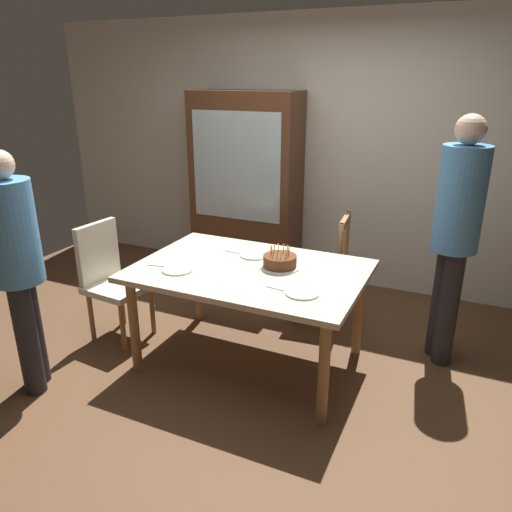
{
  "coord_description": "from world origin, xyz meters",
  "views": [
    {
      "loc": [
        1.37,
        -2.89,
        2.04
      ],
      "look_at": [
        0.05,
        0.0,
        0.86
      ],
      "focal_mm": 34.21,
      "sensor_mm": 36.0,
      "label": 1
    }
  ],
  "objects_px": {
    "dining_table": "(250,279)",
    "chair_upholstered": "(110,275)",
    "china_cabinet": "(246,187)",
    "plate_far_side": "(254,255)",
    "plate_near_guest": "(302,293)",
    "person_celebrant": "(16,261)",
    "plate_near_celebrant": "(177,270)",
    "person_guest": "(456,228)",
    "birthday_cake": "(280,262)",
    "chair_spindle_back": "(322,271)"
  },
  "relations": [
    {
      "from": "plate_near_guest",
      "to": "chair_spindle_back",
      "type": "relative_size",
      "value": 0.23
    },
    {
      "from": "dining_table",
      "to": "person_guest",
      "type": "bearing_deg",
      "value": 26.69
    },
    {
      "from": "birthday_cake",
      "to": "person_guest",
      "type": "relative_size",
      "value": 0.16
    },
    {
      "from": "person_celebrant",
      "to": "chair_spindle_back",
      "type": "bearing_deg",
      "value": 49.93
    },
    {
      "from": "dining_table",
      "to": "birthday_cake",
      "type": "bearing_deg",
      "value": 26.67
    },
    {
      "from": "birthday_cake",
      "to": "person_celebrant",
      "type": "relative_size",
      "value": 0.17
    },
    {
      "from": "dining_table",
      "to": "china_cabinet",
      "type": "distance_m",
      "value": 1.76
    },
    {
      "from": "plate_far_side",
      "to": "china_cabinet",
      "type": "xyz_separation_m",
      "value": [
        -0.7,
        1.31,
        0.19
      ]
    },
    {
      "from": "plate_far_side",
      "to": "dining_table",
      "type": "bearing_deg",
      "value": -71.95
    },
    {
      "from": "china_cabinet",
      "to": "plate_near_guest",
      "type": "bearing_deg",
      "value": -55.11
    },
    {
      "from": "birthday_cake",
      "to": "china_cabinet",
      "type": "distance_m",
      "value": 1.76
    },
    {
      "from": "dining_table",
      "to": "plate_near_guest",
      "type": "height_order",
      "value": "plate_near_guest"
    },
    {
      "from": "chair_spindle_back",
      "to": "china_cabinet",
      "type": "xyz_separation_m",
      "value": [
        -1.05,
        0.69,
        0.49
      ]
    },
    {
      "from": "dining_table",
      "to": "chair_spindle_back",
      "type": "xyz_separation_m",
      "value": [
        0.27,
        0.87,
        -0.21
      ]
    },
    {
      "from": "chair_spindle_back",
      "to": "person_guest",
      "type": "height_order",
      "value": "person_guest"
    },
    {
      "from": "plate_far_side",
      "to": "plate_near_guest",
      "type": "bearing_deg",
      "value": -41.24
    },
    {
      "from": "plate_far_side",
      "to": "person_guest",
      "type": "height_order",
      "value": "person_guest"
    },
    {
      "from": "person_celebrant",
      "to": "dining_table",
      "type": "bearing_deg",
      "value": 36.52
    },
    {
      "from": "chair_upholstered",
      "to": "plate_near_guest",
      "type": "bearing_deg",
      "value": -5.08
    },
    {
      "from": "china_cabinet",
      "to": "person_celebrant",
      "type": "bearing_deg",
      "value": -100.06
    },
    {
      "from": "dining_table",
      "to": "chair_upholstered",
      "type": "relative_size",
      "value": 1.69
    },
    {
      "from": "plate_near_celebrant",
      "to": "chair_spindle_back",
      "type": "relative_size",
      "value": 0.23
    },
    {
      "from": "chair_spindle_back",
      "to": "chair_upholstered",
      "type": "relative_size",
      "value": 1.0
    },
    {
      "from": "plate_near_celebrant",
      "to": "person_celebrant",
      "type": "height_order",
      "value": "person_celebrant"
    },
    {
      "from": "dining_table",
      "to": "chair_spindle_back",
      "type": "bearing_deg",
      "value": 72.48
    },
    {
      "from": "dining_table",
      "to": "birthday_cake",
      "type": "xyz_separation_m",
      "value": [
        0.19,
        0.1,
        0.13
      ]
    },
    {
      "from": "plate_near_guest",
      "to": "person_celebrant",
      "type": "relative_size",
      "value": 0.13
    },
    {
      "from": "plate_near_guest",
      "to": "chair_spindle_back",
      "type": "bearing_deg",
      "value": 100.48
    },
    {
      "from": "dining_table",
      "to": "person_celebrant",
      "type": "bearing_deg",
      "value": -143.48
    },
    {
      "from": "plate_near_celebrant",
      "to": "person_celebrant",
      "type": "xyz_separation_m",
      "value": [
        -0.77,
        -0.65,
        0.17
      ]
    },
    {
      "from": "birthday_cake",
      "to": "dining_table",
      "type": "bearing_deg",
      "value": -153.33
    },
    {
      "from": "chair_spindle_back",
      "to": "chair_upholstered",
      "type": "distance_m",
      "value": 1.76
    },
    {
      "from": "person_celebrant",
      "to": "person_guest",
      "type": "distance_m",
      "value": 2.94
    },
    {
      "from": "plate_near_guest",
      "to": "china_cabinet",
      "type": "height_order",
      "value": "china_cabinet"
    },
    {
      "from": "plate_near_celebrant",
      "to": "plate_far_side",
      "type": "distance_m",
      "value": 0.61
    },
    {
      "from": "plate_near_guest",
      "to": "china_cabinet",
      "type": "relative_size",
      "value": 0.12
    },
    {
      "from": "birthday_cake",
      "to": "plate_near_celebrant",
      "type": "height_order",
      "value": "birthday_cake"
    },
    {
      "from": "plate_near_guest",
      "to": "chair_upholstered",
      "type": "xyz_separation_m",
      "value": [
        -1.67,
        0.15,
        -0.23
      ]
    },
    {
      "from": "chair_upholstered",
      "to": "china_cabinet",
      "type": "bearing_deg",
      "value": 75.96
    },
    {
      "from": "plate_near_guest",
      "to": "plate_far_side",
      "type": "bearing_deg",
      "value": 138.76
    },
    {
      "from": "plate_near_guest",
      "to": "person_guest",
      "type": "bearing_deg",
      "value": 47.93
    },
    {
      "from": "plate_near_celebrant",
      "to": "dining_table",
      "type": "bearing_deg",
      "value": 29.16
    },
    {
      "from": "person_guest",
      "to": "chair_spindle_back",
      "type": "bearing_deg",
      "value": 167.58
    },
    {
      "from": "birthday_cake",
      "to": "plate_near_guest",
      "type": "bearing_deg",
      "value": -49.73
    },
    {
      "from": "plate_near_celebrant",
      "to": "chair_spindle_back",
      "type": "distance_m",
      "value": 1.36
    },
    {
      "from": "person_guest",
      "to": "chair_upholstered",
      "type": "bearing_deg",
      "value": -163.28
    },
    {
      "from": "china_cabinet",
      "to": "plate_far_side",
      "type": "bearing_deg",
      "value": -62.03
    },
    {
      "from": "chair_spindle_back",
      "to": "person_celebrant",
      "type": "relative_size",
      "value": 0.58
    },
    {
      "from": "plate_near_guest",
      "to": "person_guest",
      "type": "distance_m",
      "value": 1.23
    },
    {
      "from": "birthday_cake",
      "to": "person_celebrant",
      "type": "distance_m",
      "value": 1.72
    }
  ]
}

